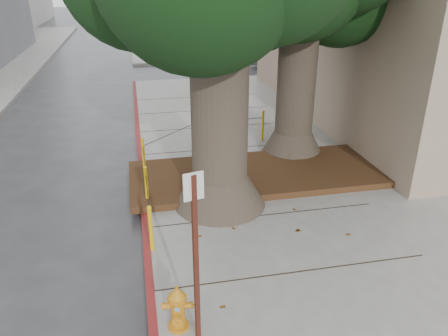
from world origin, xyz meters
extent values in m
plane|color=#28282B|center=(0.00, 0.00, 0.00)|extent=(140.00, 140.00, 0.00)
cube|color=slate|center=(6.00, 30.00, 0.07)|extent=(16.00, 20.00, 0.15)
cube|color=maroon|center=(-2.00, 2.50, 0.07)|extent=(0.14, 26.00, 0.16)
cube|color=black|center=(0.90, 3.90, 0.23)|extent=(6.40, 2.60, 0.16)
cone|color=#4C3F33|center=(-0.30, 2.70, 0.50)|extent=(2.04, 2.04, 0.70)
cylinder|color=#4C3F33|center=(-0.30, 2.70, 2.53)|extent=(1.20, 1.20, 4.22)
cone|color=#4C3F33|center=(2.30, 5.20, 0.50)|extent=(1.77, 1.77, 0.70)
cylinder|color=#4C3F33|center=(2.30, 5.20, 2.32)|extent=(1.04, 1.04, 3.84)
cylinder|color=gold|center=(-1.90, 1.20, 0.60)|extent=(0.08, 0.08, 0.90)
sphere|color=gold|center=(-1.90, 1.20, 1.05)|extent=(0.09, 0.09, 0.09)
cylinder|color=gold|center=(-1.90, 3.00, 0.60)|extent=(0.08, 0.08, 0.90)
sphere|color=gold|center=(-1.90, 3.00, 1.05)|extent=(0.09, 0.09, 0.09)
cylinder|color=gold|center=(-1.90, 4.80, 0.60)|extent=(0.08, 0.08, 0.90)
sphere|color=gold|center=(-1.90, 4.80, 1.05)|extent=(0.09, 0.09, 0.09)
cylinder|color=gold|center=(-0.40, 6.30, 0.60)|extent=(0.08, 0.08, 0.90)
sphere|color=gold|center=(-0.40, 6.30, 1.05)|extent=(0.09, 0.09, 0.09)
cylinder|color=gold|center=(1.80, 6.50, 0.60)|extent=(0.08, 0.08, 0.90)
sphere|color=gold|center=(1.80, 6.50, 1.05)|extent=(0.09, 0.09, 0.09)
cylinder|color=black|center=(-1.90, 2.10, 0.87)|extent=(0.02, 1.80, 0.02)
cylinder|color=black|center=(-1.90, 3.90, 0.87)|extent=(0.02, 1.80, 0.02)
cylinder|color=black|center=(-1.15, 5.55, 0.87)|extent=(1.51, 1.51, 0.02)
cylinder|color=black|center=(0.70, 6.40, 0.87)|extent=(2.20, 0.22, 0.02)
cylinder|color=orange|center=(-1.63, -0.88, 0.18)|extent=(0.35, 0.35, 0.06)
cylinder|color=orange|center=(-1.63, -0.88, 0.44)|extent=(0.24, 0.24, 0.48)
cylinder|color=orange|center=(-1.63, -0.88, 0.69)|extent=(0.32, 0.32, 0.07)
cone|color=orange|center=(-1.63, -0.88, 0.78)|extent=(0.30, 0.30, 0.14)
cylinder|color=orange|center=(-1.63, -0.88, 0.87)|extent=(0.06, 0.06, 0.05)
cylinder|color=orange|center=(-1.75, -0.86, 0.56)|extent=(0.15, 0.11, 0.09)
cylinder|color=orange|center=(-1.50, -0.90, 0.56)|extent=(0.15, 0.11, 0.09)
cylinder|color=orange|center=(-1.64, -0.99, 0.44)|extent=(0.15, 0.15, 0.13)
cube|color=#5999D8|center=(-1.64, -0.99, 0.58)|extent=(0.07, 0.01, 0.07)
cube|color=#471911|center=(-1.38, -1.19, 1.46)|extent=(0.08, 0.08, 2.61)
cube|color=silver|center=(-1.38, -1.19, 2.60)|extent=(0.26, 0.08, 0.37)
imported|color=#B6B7BC|center=(6.45, 18.34, 0.67)|extent=(4.13, 2.12, 1.34)
imported|color=maroon|center=(8.61, 19.35, 0.57)|extent=(3.55, 1.61, 1.13)
camera|label=1|loc=(-1.96, -5.83, 4.94)|focal=35.00mm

